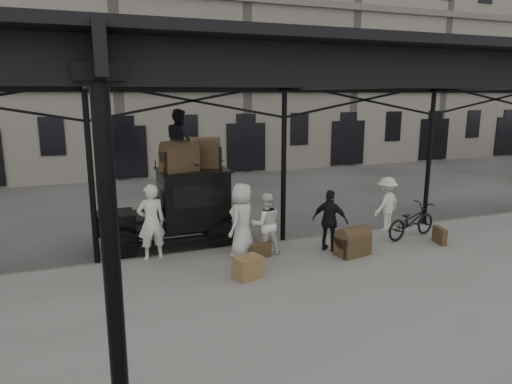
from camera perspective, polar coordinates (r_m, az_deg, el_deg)
ground at (r=11.43m, az=7.53°, el=-9.58°), size 120.00×120.00×0.00m
platform at (r=9.84m, az=13.23°, el=-13.04°), size 28.00×8.00×0.15m
canopy at (r=9.17m, az=13.62°, el=14.25°), size 22.50×9.00×4.74m
building_frontage at (r=27.92m, az=-10.76°, el=17.64°), size 64.00×8.00×14.00m
taxi at (r=12.91m, az=-9.22°, el=-1.49°), size 3.65×1.55×2.18m
porter_left at (r=11.62m, az=-12.96°, el=-3.67°), size 0.75×0.54×1.91m
porter_midleft at (r=11.71m, az=1.22°, el=-4.00°), size 0.85×0.69×1.61m
porter_centre at (r=11.58m, az=-1.75°, el=-3.49°), size 1.08×1.07×1.88m
porter_official at (r=12.12m, az=9.23°, el=-3.56°), size 0.95×0.97×1.63m
porter_right at (r=14.26m, az=15.99°, el=-1.47°), size 1.22×0.97×1.65m
bicycle at (r=13.85m, az=18.84°, el=-3.44°), size 1.99×1.06×0.99m
porter_roof at (r=12.52m, az=-9.55°, el=6.46°), size 0.81×0.94×1.66m
steamer_trunk_roof_near at (r=12.42m, az=-9.55°, el=4.16°), size 1.05×0.79×0.69m
steamer_trunk_roof_far at (r=13.01m, az=-6.71°, el=4.66°), size 1.13×0.92×0.71m
steamer_trunk_platform at (r=12.03m, az=12.01°, el=-6.28°), size 0.95×0.69×0.63m
wicker_hamper at (r=10.38m, az=-1.01°, el=-9.40°), size 0.70×0.59×0.50m
suitcase_upright at (r=13.68m, az=21.96°, el=-5.05°), size 0.32×0.62×0.45m
suitcase_flat at (r=11.58m, az=0.60°, el=-7.33°), size 0.62×0.33×0.40m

